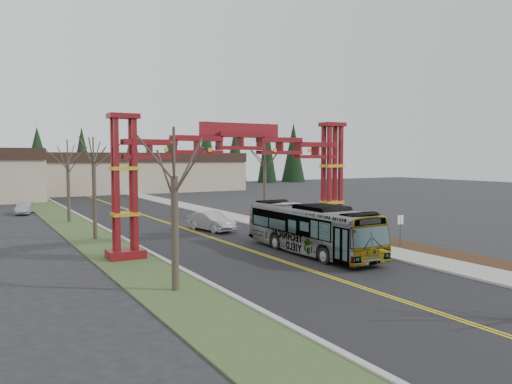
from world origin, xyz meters
TOP-DOWN VIEW (x-y plane):
  - ground at (0.00, 0.00)m, footprint 200.00×200.00m
  - road at (0.00, 25.00)m, footprint 12.00×110.00m
  - lane_line_left at (-0.12, 25.00)m, footprint 0.12×100.00m
  - lane_line_right at (0.12, 25.00)m, footprint 0.12×100.00m
  - curb_right at (6.15, 25.00)m, footprint 0.30×110.00m
  - sidewalk_right at (7.60, 25.00)m, footprint 2.60×110.00m
  - landscape_strip at (10.20, 10.00)m, footprint 2.60×50.00m
  - grass_median at (-8.00, 25.00)m, footprint 4.00×110.00m
  - curb_left at (-6.15, 25.00)m, footprint 0.30×110.00m
  - gateway_arch at (0.00, 18.00)m, footprint 18.20×1.60m
  - retail_building_east at (10.00, 79.95)m, footprint 38.00×20.30m
  - conifer_treeline at (0.25, 92.00)m, footprint 116.10×5.60m
  - transit_bus at (2.94, 13.80)m, footprint 2.73×11.65m
  - silver_sedan at (1.53, 26.06)m, footprint 2.65×5.17m
  - parked_car_far_a at (-11.05, 47.57)m, footprint 2.36×4.22m
  - bare_tree_median_near at (-8.00, 9.48)m, footprint 3.46×3.46m
  - bare_tree_median_mid at (-8.00, 26.53)m, footprint 3.04×3.04m
  - bare_tree_median_far at (-8.00, 37.91)m, footprint 3.21×3.21m
  - bare_tree_right_far at (10.00, 31.38)m, footprint 3.34×3.34m
  - street_sign at (9.47, 12.31)m, footprint 0.52×0.06m
  - barrel_south at (9.86, 16.80)m, footprint 0.54×0.54m
  - barrel_mid at (9.41, 18.65)m, footprint 0.50×0.50m
  - barrel_north at (9.34, 21.24)m, footprint 0.50×0.50m

SIDE VIEW (x-z plane):
  - ground at x=0.00m, z-range 0.00..0.00m
  - road at x=0.00m, z-range 0.00..0.02m
  - lane_line_left at x=-0.12m, z-range 0.02..0.03m
  - lane_line_right at x=0.12m, z-range 0.02..0.03m
  - grass_median at x=-8.00m, z-range 0.00..0.08m
  - landscape_strip at x=10.20m, z-range 0.00..0.12m
  - curb_right at x=6.15m, z-range 0.00..0.15m
  - curb_left at x=-6.15m, z-range 0.00..0.15m
  - sidewalk_right at x=7.60m, z-range 0.01..0.15m
  - barrel_north at x=9.34m, z-range 0.00..0.92m
  - barrel_mid at x=9.41m, z-range 0.00..0.93m
  - barrel_south at x=9.86m, z-range 0.00..1.00m
  - parked_car_far_a at x=-11.05m, z-range 0.00..1.32m
  - silver_sedan at x=1.53m, z-range 0.00..1.62m
  - transit_bus at x=2.94m, z-range 0.00..3.24m
  - street_sign at x=9.47m, z-range 0.50..2.77m
  - retail_building_east at x=10.00m, z-range 0.01..7.01m
  - bare_tree_median_near at x=-8.00m, z-range 1.53..9.20m
  - bare_tree_median_mid at x=-8.00m, z-range 1.85..9.64m
  - bare_tree_median_far at x=-8.00m, z-range 1.82..9.77m
  - bare_tree_right_far at x=10.00m, z-range 1.80..9.90m
  - gateway_arch at x=0.00m, z-range 1.53..10.43m
  - conifer_treeline at x=0.25m, z-range -0.01..12.99m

